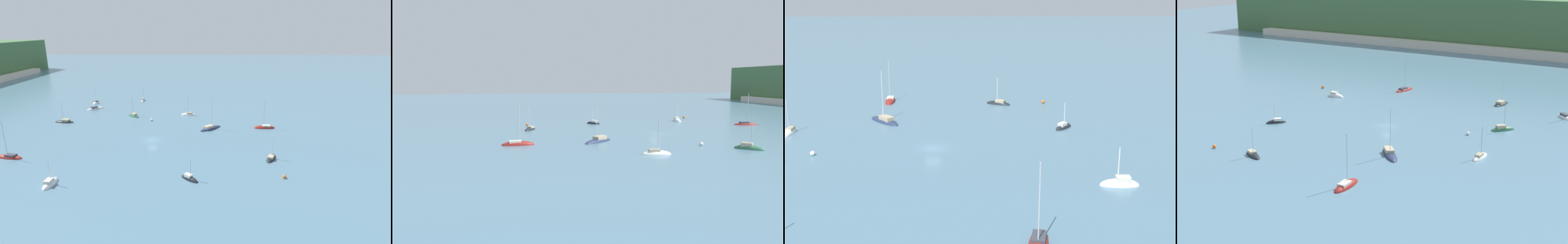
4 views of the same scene
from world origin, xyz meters
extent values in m
plane|color=slate|center=(0.00, 0.00, 0.00)|extent=(600.00, 600.00, 0.00)
ellipsoid|color=maroon|center=(-14.01, 34.53, 0.00)|extent=(3.55, 7.86, 1.53)
cube|color=#333842|center=(-14.12, 33.94, 0.70)|extent=(2.02, 2.96, 0.55)
cylinder|color=#B2B2B7|center=(-13.95, 34.91, 5.13)|extent=(0.14, 0.14, 9.41)
ellipsoid|color=#232D4C|center=(11.01, -17.40, 0.00)|extent=(7.76, 8.24, 1.56)
cube|color=tan|center=(10.53, -16.87, 0.86)|extent=(3.40, 3.51, 0.86)
cylinder|color=silver|center=(11.31, -17.73, 5.35)|extent=(0.14, 0.14, 9.85)
ellipsoid|color=black|center=(-24.19, -12.36, 0.00)|extent=(4.35, 4.62, 1.68)
cube|color=silver|center=(-23.93, -12.07, 0.81)|extent=(1.95, 2.01, 0.70)
cylinder|color=silver|center=(-24.35, -12.54, 2.75)|extent=(0.14, 0.14, 4.58)
ellipsoid|color=black|center=(-12.50, -32.49, 0.00)|extent=(6.01, 4.12, 1.51)
cube|color=tan|center=(-12.91, -32.30, 0.72)|extent=(2.43, 2.05, 0.60)
cylinder|color=silver|center=(-12.23, -32.62, 3.25)|extent=(0.14, 0.14, 5.67)
ellipsoid|color=silver|center=(-27.40, 17.12, 0.00)|extent=(5.66, 2.17, 2.00)
cube|color=beige|center=(-27.85, 17.14, 0.97)|extent=(2.07, 1.44, 0.84)
cylinder|color=silver|center=(-27.12, 17.11, 3.07)|extent=(0.14, 0.14, 5.04)
ellipsoid|color=maroon|center=(12.53, -35.28, 0.00)|extent=(2.43, 7.13, 1.85)
cube|color=beige|center=(12.55, -35.85, 0.76)|extent=(1.61, 2.59, 0.51)
cylinder|color=#B2B2B7|center=(12.52, -34.93, 5.14)|extent=(0.14, 0.14, 9.26)
ellipsoid|color=white|center=(27.35, -9.16, 0.00)|extent=(1.97, 5.74, 1.68)
cube|color=tan|center=(27.32, -9.61, 0.76)|extent=(1.24, 2.10, 0.60)
cylinder|color=#B2B2B7|center=(27.37, -8.88, 3.56)|extent=(0.14, 0.14, 6.20)
ellipsoid|color=#2D6647|center=(24.97, 11.35, 0.00)|extent=(5.41, 5.65, 1.82)
cube|color=tan|center=(24.64, 10.99, 0.90)|extent=(2.40, 2.45, 0.80)
cylinder|color=#B2B2B7|center=(25.17, 11.57, 3.80)|extent=(0.14, 0.14, 6.61)
sphere|color=orange|center=(-37.01, 23.80, 0.43)|extent=(0.87, 0.87, 0.87)
sphere|color=orange|center=(-22.85, -33.31, 0.39)|extent=(0.78, 0.78, 0.78)
sphere|color=white|center=(19.43, 3.61, 0.39)|extent=(0.78, 0.78, 0.78)
camera|label=1|loc=(-84.17, -15.69, 31.87)|focal=28.00mm
camera|label=2|loc=(95.16, -33.11, 14.05)|focal=35.00mm
camera|label=3|loc=(-7.12, 88.15, 28.66)|focal=50.00mm
camera|label=4|loc=(63.38, -108.09, 38.52)|focal=50.00mm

